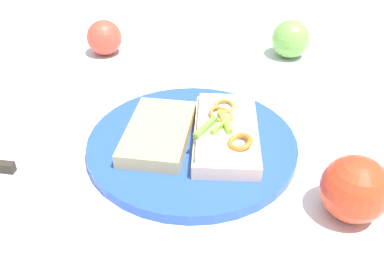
% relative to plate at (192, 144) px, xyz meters
% --- Properties ---
extents(ground_plane, '(2.00, 2.00, 0.00)m').
position_rel_plate_xyz_m(ground_plane, '(0.00, 0.00, -0.01)').
color(ground_plane, silver).
rests_on(ground_plane, ground).
extents(plate, '(0.30, 0.30, 0.02)m').
position_rel_plate_xyz_m(plate, '(0.00, 0.00, 0.00)').
color(plate, blue).
rests_on(plate, ground_plane).
extents(sandwich, '(0.18, 0.19, 0.04)m').
position_rel_plate_xyz_m(sandwich, '(-0.03, -0.03, 0.02)').
color(sandwich, beige).
rests_on(sandwich, plate).
extents(bread_slice_side, '(0.16, 0.17, 0.02)m').
position_rel_plate_xyz_m(bread_slice_side, '(0.03, 0.03, 0.02)').
color(bread_slice_side, tan).
rests_on(bread_slice_side, plate).
extents(apple_0, '(0.10, 0.10, 0.07)m').
position_rel_plate_xyz_m(apple_0, '(0.09, -0.35, 0.03)').
color(apple_0, '#6EAD47').
rests_on(apple_0, ground_plane).
extents(apple_1, '(0.09, 0.09, 0.08)m').
position_rel_plate_xyz_m(apple_1, '(-0.22, -0.05, 0.03)').
color(apple_1, red).
rests_on(apple_1, ground_plane).
extents(apple_3, '(0.07, 0.07, 0.07)m').
position_rel_plate_xyz_m(apple_3, '(0.35, -0.09, 0.03)').
color(apple_3, '#CD4231').
rests_on(apple_3, ground_plane).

